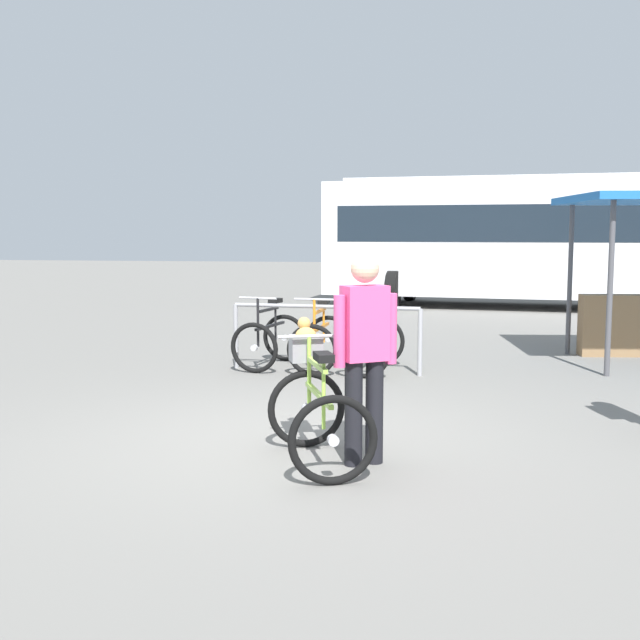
{
  "coord_description": "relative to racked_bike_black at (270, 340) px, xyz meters",
  "views": [
    {
      "loc": [
        1.39,
        -6.54,
        1.81
      ],
      "look_at": [
        0.19,
        0.52,
        1.0
      ],
      "focal_mm": 43.89,
      "sensor_mm": 36.0,
      "label": 1
    }
  ],
  "objects": [
    {
      "name": "ground_plane",
      "position": [
        1.01,
        -3.59,
        -0.37
      ],
      "size": [
        80.0,
        80.0,
        0.0
      ],
      "primitive_type": "plane",
      "color": "slate"
    },
    {
      "name": "racked_bike_black",
      "position": [
        0.0,
        0.0,
        0.0
      ],
      "size": [
        0.85,
        1.21,
        0.97
      ],
      "color": "black",
      "rests_on": "ground"
    },
    {
      "name": "featured_bicycle",
      "position": [
        1.35,
        -4.16,
        0.12
      ],
      "size": [
        1.01,
        1.26,
        1.09
      ],
      "color": "black",
      "rests_on": "ground"
    },
    {
      "name": "racked_bike_orange",
      "position": [
        0.7,
        -0.05,
        -0.0
      ],
      "size": [
        0.71,
        1.12,
        0.97
      ],
      "color": "black",
      "rests_on": "ground"
    },
    {
      "name": "bus_distant",
      "position": [
        4.39,
        9.12,
        1.37
      ],
      "size": [
        10.21,
        4.1,
        3.08
      ],
      "color": "silver",
      "rests_on": "ground"
    },
    {
      "name": "bike_rack_rail",
      "position": [
        0.79,
        -0.24,
        0.27
      ],
      "size": [
        2.5,
        0.24,
        0.88
      ],
      "color": "#99999E",
      "rests_on": "ground"
    },
    {
      "name": "person_with_featured_bike",
      "position": [
        1.74,
        -4.19,
        0.54
      ],
      "size": [
        0.46,
        0.35,
        1.64
      ],
      "color": "black",
      "rests_on": "ground"
    },
    {
      "name": "racked_bike_lime",
      "position": [
        1.4,
        -0.1,
        -0.0
      ],
      "size": [
        0.77,
        1.16,
        0.97
      ],
      "color": "black",
      "rests_on": "ground"
    }
  ]
}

